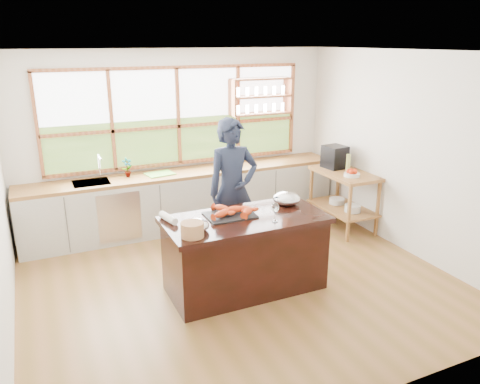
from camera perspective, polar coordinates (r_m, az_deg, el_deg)
ground_plane at (r=5.84m, az=-0.24°, el=-10.72°), size 5.00×5.00×0.00m
room_shell at (r=5.70m, az=-2.18°, el=7.32°), size 5.02×4.52×2.71m
back_counter at (r=7.32m, az=-6.63°, el=-0.86°), size 4.90×0.63×0.90m
right_shelf_unit at (r=7.36m, az=12.56°, el=0.16°), size 0.62×1.10×0.90m
island at (r=5.48m, az=0.62°, el=-7.47°), size 1.85×0.90×0.90m
cook at (r=6.09m, az=-0.88°, el=0.21°), size 0.69×0.46×1.89m
potted_plant at (r=7.01m, az=-13.59°, el=2.92°), size 0.17×0.14×0.29m
cutting_board at (r=7.09m, az=-9.73°, el=2.20°), size 0.44×0.36×0.01m
espresso_machine at (r=7.46m, az=11.47°, el=4.22°), size 0.34×0.36×0.35m
wine_bottle at (r=7.28m, az=13.04°, el=3.46°), size 0.08×0.08×0.27m
fruit_bowl at (r=7.07m, az=13.49°, el=2.22°), size 0.23×0.23×0.11m
slate_board at (r=5.34m, az=-1.23°, el=-2.83°), size 0.56×0.41×0.02m
lobster_pile at (r=5.33m, az=-1.00°, el=-2.32°), size 0.52×0.44×0.08m
mixing_bowl_left at (r=4.94m, az=-5.42°, el=-4.08°), size 0.29×0.29×0.14m
mixing_bowl_right at (r=5.72m, az=5.70°, el=-0.82°), size 0.33×0.33×0.16m
wine_glass at (r=5.13m, az=4.33°, el=-1.97°), size 0.08×0.08×0.22m
wicker_basket at (r=4.79m, az=-5.84°, el=-4.59°), size 0.24×0.24×0.15m
parchment_roll at (r=5.23m, az=-8.74°, el=-3.14°), size 0.14×0.31×0.08m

